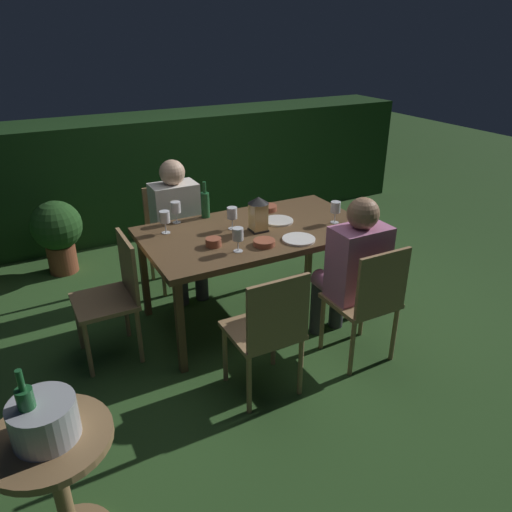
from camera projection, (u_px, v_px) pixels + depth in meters
name	position (u px, v px, depth m)	size (l,w,h in m)	color
ground_plane	(256.00, 314.00, 3.99)	(16.00, 16.00, 0.00)	#2D5123
dining_table	(256.00, 236.00, 3.70)	(1.69, 0.96, 0.74)	brown
chair_side_left_a	(268.00, 329.00, 2.93)	(0.42, 0.40, 0.87)	#9E7A51
chair_side_left_b	(368.00, 299.00, 3.25)	(0.42, 0.40, 0.87)	#9E7A51
person_in_pink	(352.00, 267.00, 3.34)	(0.38, 0.47, 1.15)	#C675A3
chair_side_right_a	(172.00, 231.00, 4.32)	(0.42, 0.40, 0.87)	#9E7A51
person_in_cream	(178.00, 222.00, 4.10)	(0.38, 0.47, 1.15)	white
chair_head_near	(114.00, 293.00, 3.32)	(0.40, 0.42, 0.87)	#9E7A51
lantern_centerpiece	(258.00, 212.00, 3.58)	(0.15, 0.15, 0.27)	black
green_bottle_on_table	(205.00, 204.00, 3.86)	(0.07, 0.07, 0.29)	#1E5B2D
wine_glass_a	(238.00, 235.00, 3.27)	(0.08, 0.08, 0.17)	silver
wine_glass_b	(176.00, 208.00, 3.74)	(0.08, 0.08, 0.17)	silver
wine_glass_c	(232.00, 214.00, 3.63)	(0.08, 0.08, 0.17)	silver
wine_glass_d	(165.00, 218.00, 3.56)	(0.08, 0.08, 0.17)	silver
wine_glass_e	(335.00, 208.00, 3.75)	(0.08, 0.08, 0.17)	silver
plate_a	(299.00, 239.00, 3.48)	(0.24, 0.24, 0.01)	white
plate_b	(278.00, 221.00, 3.81)	(0.23, 0.23, 0.01)	silver
bowl_olives	(214.00, 242.00, 3.38)	(0.11, 0.11, 0.06)	#9E5138
bowl_bread	(267.00, 208.00, 4.04)	(0.16, 0.16, 0.04)	#9E5138
bowl_salad	(264.00, 242.00, 3.40)	(0.15, 0.15, 0.04)	#9E5138
side_table	(58.00, 476.00, 2.04)	(0.50, 0.50, 0.65)	#937047
ice_bucket	(43.00, 418.00, 1.90)	(0.26, 0.26, 0.34)	#B2B7BF
hedge_backdrop	(161.00, 171.00, 5.58)	(6.06, 0.74, 1.24)	#193816
potted_plant_corner	(57.00, 231.00, 4.50)	(0.46, 0.46, 0.70)	brown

